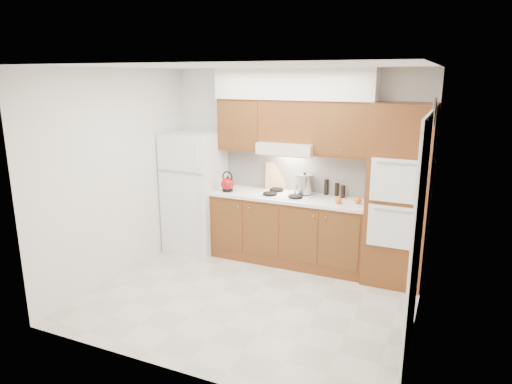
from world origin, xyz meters
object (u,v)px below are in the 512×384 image
(fridge, at_px, (195,192))
(kettle, at_px, (228,184))
(stock_pot, at_px, (304,184))
(oven_cabinet, at_px, (399,195))

(fridge, bearing_deg, kettle, -6.78)
(fridge, height_order, stock_pot, fridge)
(oven_cabinet, xyz_separation_m, kettle, (-2.28, -0.10, -0.06))
(oven_cabinet, bearing_deg, stock_pot, 173.70)
(oven_cabinet, height_order, stock_pot, oven_cabinet)
(fridge, xyz_separation_m, oven_cabinet, (2.85, 0.03, 0.24))
(kettle, relative_size, stock_pot, 0.76)
(kettle, bearing_deg, stock_pot, 9.46)
(fridge, distance_m, stock_pot, 1.63)
(fridge, relative_size, stock_pot, 6.96)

